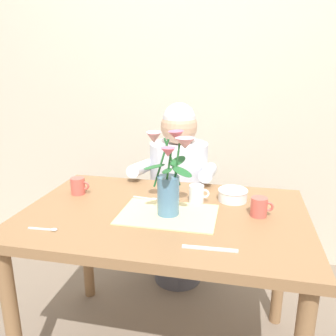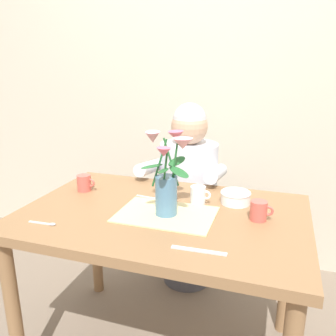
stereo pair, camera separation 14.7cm
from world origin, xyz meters
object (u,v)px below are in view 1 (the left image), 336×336
(seated_person, at_px, (178,198))
(coffee_cup, at_px, (197,194))
(tea_cup, at_px, (259,207))
(dinner_knife, at_px, (210,249))
(ceramic_mug, at_px, (78,186))
(flower_vase, at_px, (170,177))
(ceramic_bowl, at_px, (233,194))

(seated_person, distance_m, coffee_cup, 0.55)
(tea_cup, distance_m, coffee_cup, 0.29)
(dinner_knife, bearing_deg, ceramic_mug, 147.43)
(flower_vase, distance_m, tea_cup, 0.39)
(flower_vase, bearing_deg, ceramic_mug, 163.07)
(ceramic_bowl, bearing_deg, ceramic_mug, -174.67)
(flower_vase, bearing_deg, seated_person, 97.41)
(dinner_knife, height_order, tea_cup, tea_cup)
(flower_vase, height_order, coffee_cup, flower_vase)
(ceramic_mug, bearing_deg, tea_cup, -5.35)
(flower_vase, xyz_separation_m, coffee_cup, (0.09, 0.16, -0.13))
(tea_cup, bearing_deg, seated_person, 127.81)
(seated_person, height_order, tea_cup, seated_person)
(flower_vase, height_order, ceramic_mug, flower_vase)
(ceramic_bowl, relative_size, tea_cup, 1.46)
(ceramic_bowl, distance_m, ceramic_mug, 0.73)
(coffee_cup, bearing_deg, ceramic_bowl, 18.63)
(seated_person, height_order, ceramic_bowl, seated_person)
(ceramic_mug, bearing_deg, flower_vase, -16.93)
(ceramic_bowl, xyz_separation_m, tea_cup, (0.11, -0.15, 0.01))
(ceramic_mug, relative_size, tea_cup, 1.00)
(coffee_cup, bearing_deg, seated_person, 109.90)
(ceramic_mug, bearing_deg, coffee_cup, 1.48)
(seated_person, xyz_separation_m, coffee_cup, (0.17, -0.48, 0.22))
(ceramic_bowl, bearing_deg, seated_person, 127.96)
(seated_person, xyz_separation_m, ceramic_bowl, (0.33, -0.43, 0.21))
(ceramic_bowl, distance_m, tea_cup, 0.19)
(seated_person, distance_m, tea_cup, 0.76)
(dinner_knife, bearing_deg, ceramic_bowl, 80.70)
(flower_vase, height_order, ceramic_bowl, flower_vase)
(seated_person, xyz_separation_m, flower_vase, (0.08, -0.64, 0.34))
(dinner_knife, bearing_deg, tea_cup, 59.49)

